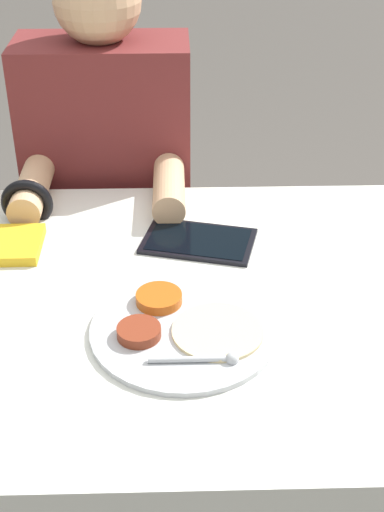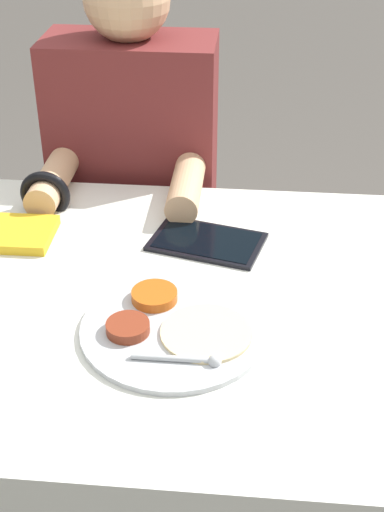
# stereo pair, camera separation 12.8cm
# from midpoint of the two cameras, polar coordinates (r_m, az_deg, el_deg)

# --- Properties ---
(dining_table) EXTENTS (1.13, 0.85, 0.75)m
(dining_table) POSITION_cam_midpoint_polar(r_m,az_deg,el_deg) (1.54, -5.96, -14.73)
(dining_table) COLOR silver
(dining_table) RESTS_ON ground_plane
(thali_tray) EXTENTS (0.32, 0.32, 0.03)m
(thali_tray) POSITION_cam_midpoint_polar(r_m,az_deg,el_deg) (1.20, -3.83, -5.84)
(thali_tray) COLOR #B7BABF
(thali_tray) RESTS_ON dining_table
(tablet_device) EXTENTS (0.25, 0.19, 0.01)m
(tablet_device) POSITION_cam_midpoint_polar(r_m,az_deg,el_deg) (1.43, -2.03, 1.14)
(tablet_device) COLOR black
(tablet_device) RESTS_ON dining_table
(person_diner) EXTENTS (0.40, 0.43, 1.23)m
(person_diner) POSITION_cam_midpoint_polar(r_m,az_deg,el_deg) (1.86, -8.38, 2.60)
(person_diner) COLOR black
(person_diner) RESTS_ON ground_plane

